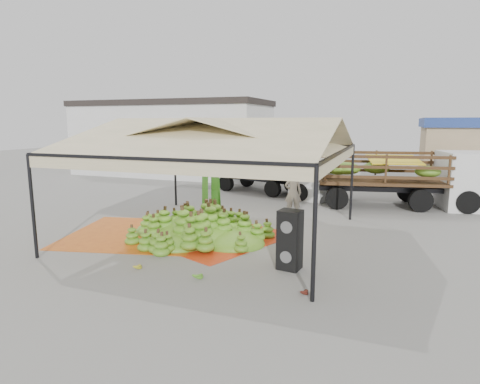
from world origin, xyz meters
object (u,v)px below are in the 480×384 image
at_px(truck_right, 409,173).
at_px(truck_left, 279,168).
at_px(vendor, 293,193).
at_px(banana_heap, 199,222).
at_px(speaker_stack, 290,240).

bearing_deg(truck_right, truck_left, 159.02).
height_order(vendor, truck_left, truck_left).
xyz_separation_m(banana_heap, truck_left, (0.24, 9.14, 0.85)).
relative_size(vendor, truck_left, 0.28).
bearing_deg(vendor, truck_left, -85.57).
height_order(banana_heap, speaker_stack, speaker_stack).
distance_m(vendor, truck_right, 5.89).
height_order(vendor, truck_right, truck_right).
height_order(banana_heap, truck_right, truck_right).
relative_size(banana_heap, speaker_stack, 3.21).
distance_m(speaker_stack, truck_right, 10.34).
bearing_deg(banana_heap, truck_left, 88.49).
xyz_separation_m(banana_heap, speaker_stack, (3.56, -1.74, 0.25)).
relative_size(speaker_stack, vendor, 0.82).
bearing_deg(vendor, banana_heap, 45.50).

